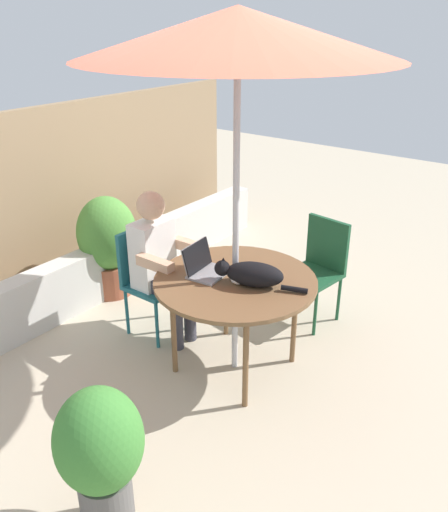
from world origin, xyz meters
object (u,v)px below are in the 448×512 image
Objects in this scene: potted_plant_near_fence at (101,452)px; potted_plant_by_chair at (108,242)px; chair_occupied at (147,273)px; cat at (251,274)px; chair_empty at (320,262)px; patio_table at (235,286)px; person_seated at (160,259)px; patio_umbrella at (238,33)px; laptop at (203,265)px.

potted_plant_by_chair reaches higher than potted_plant_near_fence.
chair_occupied is 1.07m from cat.
potted_plant_near_fence is at bearing -177.10° from chair_empty.
chair_empty is (1.02, -0.15, -0.17)m from patio_table.
chair_empty is 1.36m from person_seated.
cat is (-0.01, -1.03, 0.30)m from chair_occupied.
potted_plant_by_chair is (0.24, 0.89, -0.17)m from person_seated.
potted_plant_near_fence is at bearing -169.66° from patio_umbrella.
chair_empty is 0.93× the size of potted_plant_by_chair.
patio_table is 0.73m from person_seated.
person_seated is at bearing 33.82° from potted_plant_near_fence.
potted_plant_by_chair is at bearing 77.74° from laptop.
person_seated is 1.43× the size of potted_plant_near_fence.
patio_table is 1.29× the size of chair_empty.
potted_plant_near_fence is (-1.50, -1.17, -0.03)m from chair_occupied.
person_seated is 1.29× the size of potted_plant_by_chair.
chair_occupied is at bearing 90.00° from patio_table.
potted_plant_by_chair is (0.25, 1.77, -0.31)m from cat.
person_seated is at bearing 89.22° from cat.
patio_umbrella is at bearing 171.83° from chair_empty.
patio_table is 0.94× the size of person_seated.
patio_umbrella is 7.74× the size of laptop.
chair_occupied is at bearing -108.15° from potted_plant_by_chair.
chair_empty is 2.53m from potted_plant_near_fence.
laptop is (-1.08, 0.39, 0.28)m from chair_empty.
chair_occupied is (0.00, 0.89, -1.82)m from patio_umbrella.
chair_empty reaches higher than potted_plant_near_fence.
laptop is (-0.06, -0.65, 0.28)m from chair_occupied.
chair_occupied is 1.90m from potted_plant_near_fence.
cat is 0.73× the size of potted_plant_near_fence.
chair_empty is at bearing -19.74° from laptop.
chair_occupied is 0.93× the size of potted_plant_by_chair.
laptop is at bearing 19.65° from potted_plant_near_fence.
potted_plant_near_fence is (-1.50, -0.27, -1.84)m from patio_umbrella.
patio_umbrella reaches higher than chair_empty.
chair_occupied is 1.00× the size of chair_empty.
laptop is at bearing 97.23° from cat.
patio_table is 1.65m from patio_umbrella.
patio_umbrella is 1.81m from person_seated.
potted_plant_by_chair reaches higher than cat.
patio_umbrella is at bearing 10.34° from potted_plant_near_fence.
patio_table is 3.59× the size of laptop.
patio_umbrella is at bearing 0.00° from patio_table.
person_seated is at bearing 83.05° from laptop.
cat is (0.05, -0.38, 0.02)m from laptop.
patio_umbrella reaches higher than person_seated.
laptop is 0.51× the size of cat.
patio_umbrella is 2.79× the size of chair_empty.
laptop reaches higher than potted_plant_near_fence.
patio_table is 0.27m from laptop.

